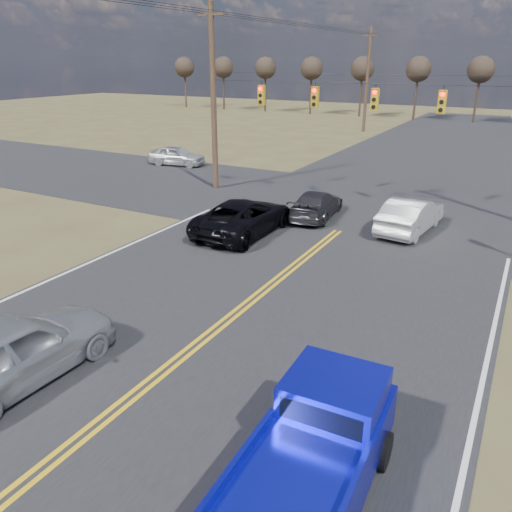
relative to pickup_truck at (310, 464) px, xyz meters
The scene contains 12 objects.
ground 4.69m from the pickup_truck, behind, with size 160.00×160.00×0.00m, color brown.
road_main 11.02m from the pickup_truck, 114.75° to the left, with size 14.00×120.00×0.02m, color #28282B.
road_cross 18.58m from the pickup_truck, 104.35° to the left, with size 120.00×12.00×0.02m, color #28282B.
signal_gantry 18.70m from the pickup_truck, 102.99° to the left, with size 19.60×4.83×10.00m.
utility_poles 18.11m from the pickup_truck, 105.16° to the left, with size 19.60×58.32×10.00m.
treeline 27.75m from the pickup_truck, 99.69° to the left, with size 87.00×117.80×7.40m.
pickup_truck is the anchor object (origin of this frame).
silver_suv 7.35m from the pickup_truck, behind, with size 1.99×4.96×1.69m, color #A0A2A8.
black_suv 14.26m from the pickup_truck, 124.53° to the left, with size 2.51×5.44×1.51m, color black.
white_car_queue 15.59m from the pickup_truck, 96.93° to the left, with size 1.60×4.59×1.51m, color silver.
dgrey_car_queue 16.71m from the pickup_truck, 112.10° to the left, with size 1.76×4.33×1.26m, color #313035.
cross_car_west 29.79m from the pickup_truck, 131.46° to the left, with size 4.02×1.62×1.37m, color silver.
Camera 1 is at (6.87, -5.91, 7.05)m, focal length 35.00 mm.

